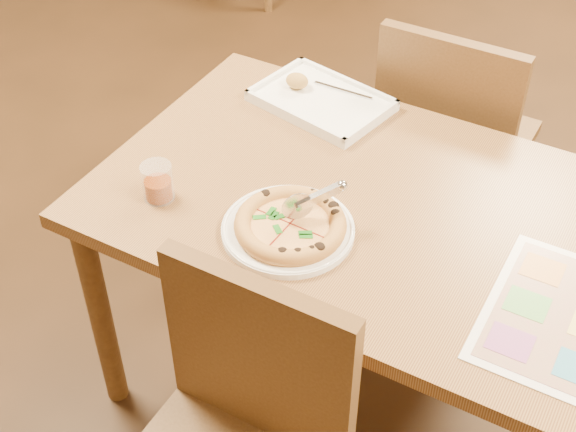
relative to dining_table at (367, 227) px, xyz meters
The scene contains 9 objects.
dining_table is the anchor object (origin of this frame).
chair_near 0.61m from the dining_table, 90.00° to the right, with size 0.42×0.42×0.47m.
chair_far 0.61m from the dining_table, 90.00° to the left, with size 0.42×0.42×0.47m.
plate 0.24m from the dining_table, 120.38° to the right, with size 0.30×0.30×0.02m, color white.
pizza 0.25m from the dining_table, 118.42° to the right, with size 0.25×0.25×0.04m.
pizza_cutter 0.24m from the dining_table, 116.55° to the right, with size 0.11×0.11×0.08m.
appetizer_tray 0.44m from the dining_table, 134.01° to the left, with size 0.40×0.31×0.06m.
glass_tumbler 0.52m from the dining_table, 151.94° to the right, with size 0.07×0.07×0.09m.
menu 0.52m from the dining_table, 16.37° to the right, with size 0.29×0.40×0.01m, color white.
Camera 1 is at (0.54, -1.36, 1.95)m, focal length 50.00 mm.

